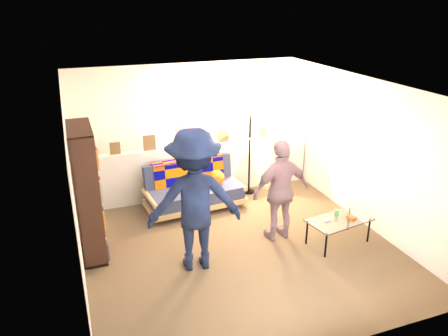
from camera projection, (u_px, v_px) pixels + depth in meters
name	position (u px, v px, depth m)	size (l,w,h in m)	color
ground	(233.00, 239.00, 6.87)	(5.00, 5.00, 0.00)	brown
room_shell	(222.00, 129.00, 6.67)	(4.60, 5.05, 2.45)	silver
half_wall_ledge	(198.00, 170.00, 8.26)	(4.45, 0.15, 1.00)	silver
ledge_decor	(186.00, 137.00, 7.92)	(2.97, 0.02, 0.45)	brown
futon_sofa	(194.00, 189.00, 7.79)	(1.80, 0.98, 0.74)	tan
bookshelf	(87.00, 196.00, 6.22)	(0.32, 0.96, 1.93)	black
coffee_table	(339.00, 221.00, 6.63)	(1.04, 0.68, 0.50)	black
floor_lamp	(250.00, 136.00, 8.10)	(0.37, 0.29, 1.61)	black
person_left	(195.00, 201.00, 5.85)	(1.29, 0.74, 2.00)	black
person_right	(281.00, 191.00, 6.64)	(0.94, 0.39, 1.60)	#C98296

